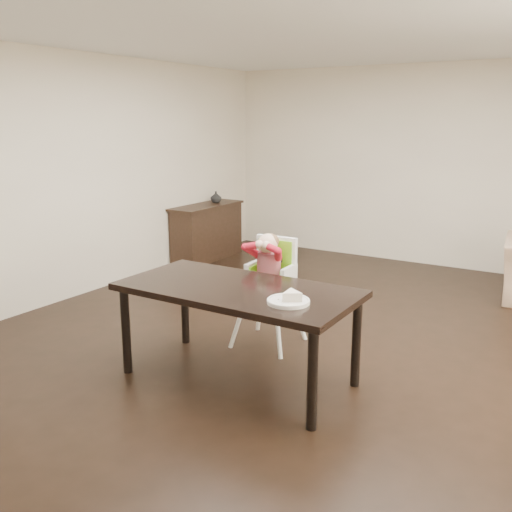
{
  "coord_description": "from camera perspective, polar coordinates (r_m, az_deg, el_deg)",
  "views": [
    {
      "loc": [
        2.06,
        -4.33,
        1.99
      ],
      "look_at": [
        -0.4,
        -0.37,
        0.86
      ],
      "focal_mm": 40.0,
      "sensor_mm": 36.0,
      "label": 1
    }
  ],
  "objects": [
    {
      "name": "ground",
      "position": [
        5.19,
        6.02,
        -8.97
      ],
      "size": [
        7.0,
        7.0,
        0.0
      ],
      "primitive_type": "plane",
      "color": "black",
      "rests_on": "ground"
    },
    {
      "name": "room_walls",
      "position": [
        4.8,
        6.58,
        11.96
      ],
      "size": [
        6.02,
        7.02,
        2.71
      ],
      "color": "beige",
      "rests_on": "ground"
    },
    {
      "name": "dining_table",
      "position": [
        4.33,
        -1.84,
        -4.11
      ],
      "size": [
        1.8,
        0.9,
        0.75
      ],
      "color": "black",
      "rests_on": "ground"
    },
    {
      "name": "high_chair",
      "position": [
        5.02,
        1.41,
        -1.03
      ],
      "size": [
        0.44,
        0.44,
        1.02
      ],
      "rotation": [
        0.0,
        0.0,
        0.05
      ],
      "color": "white",
      "rests_on": "ground"
    },
    {
      "name": "plate",
      "position": [
        3.93,
        3.38,
        -4.33
      ],
      "size": [
        0.33,
        0.33,
        0.08
      ],
      "rotation": [
        0.0,
        0.0,
        0.13
      ],
      "color": "white",
      "rests_on": "dining_table"
    },
    {
      "name": "sideboard",
      "position": [
        8.22,
        -4.92,
        2.43
      ],
      "size": [
        0.44,
        1.26,
        0.79
      ],
      "color": "black",
      "rests_on": "ground"
    },
    {
      "name": "vase",
      "position": [
        8.33,
        -4.03,
        5.88
      ],
      "size": [
        0.21,
        0.21,
        0.16
      ],
      "primitive_type": "imported",
      "rotation": [
        0.0,
        0.0,
        -0.42
      ],
      "color": "#99999E",
      "rests_on": "sideboard"
    }
  ]
}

